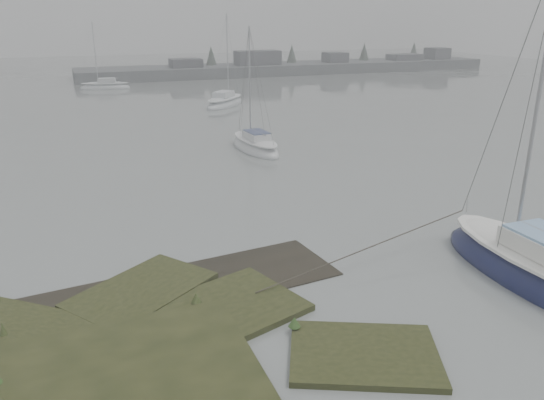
{
  "coord_description": "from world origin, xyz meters",
  "views": [
    {
      "loc": [
        -5.44,
        -9.68,
        7.69
      ],
      "look_at": [
        0.73,
        6.14,
        1.8
      ],
      "focal_mm": 35.0,
      "sensor_mm": 36.0,
      "label": 1
    }
  ],
  "objects": [
    {
      "name": "far_shoreline",
      "position": [
        26.84,
        61.9,
        0.85
      ],
      "size": [
        60.0,
        8.0,
        4.15
      ],
      "color": "#4C4F51",
      "rests_on": "ground"
    },
    {
      "name": "sailboat_far_c",
      "position": [
        -0.96,
        53.31,
        0.24
      ],
      "size": [
        5.73,
        2.72,
        7.77
      ],
      "rotation": [
        0.0,
        0.0,
        1.4
      ],
      "color": "silver",
      "rests_on": "ground"
    },
    {
      "name": "sailboat_main",
      "position": [
        7.42,
        0.98,
        0.33
      ],
      "size": [
        2.6,
        7.53,
        10.56
      ],
      "rotation": [
        0.0,
        0.0,
        -0.02
      ],
      "color": "#0C1138",
      "rests_on": "ground"
    },
    {
      "name": "ground",
      "position": [
        0.0,
        30.0,
        0.0
      ],
      "size": [
        160.0,
        160.0,
        0.0
      ],
      "primitive_type": "plane",
      "color": "slate",
      "rests_on": "ground"
    },
    {
      "name": "sailboat_far_b",
      "position": [
        8.17,
        36.97,
        0.27
      ],
      "size": [
        5.59,
        5.88,
        8.62
      ],
      "rotation": [
        0.0,
        0.0,
        -0.74
      ],
      "color": "silver",
      "rests_on": "ground"
    },
    {
      "name": "sailboat_white",
      "position": [
        5.06,
        20.01,
        0.24
      ],
      "size": [
        2.24,
        5.62,
        7.75
      ],
      "rotation": [
        0.0,
        0.0,
        0.08
      ],
      "color": "silver",
      "rests_on": "ground"
    }
  ]
}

